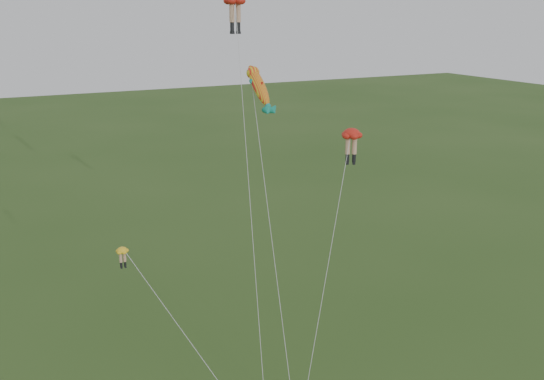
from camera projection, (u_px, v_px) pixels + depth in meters
name	position (u px, v px, depth m)	size (l,w,h in m)	color
legs_kite_red_high	(235.00, 7.00, 40.48)	(4.42, 12.44, 23.42)	red
legs_kite_red_mid	(351.00, 140.00, 38.63)	(7.43, 6.58, 15.09)	red
legs_kite_yellow	(134.00, 268.00, 34.97)	(5.25, 10.41, 9.04)	yellow
fish_kite	(259.00, 87.00, 38.89)	(3.34, 11.74, 19.14)	yellow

